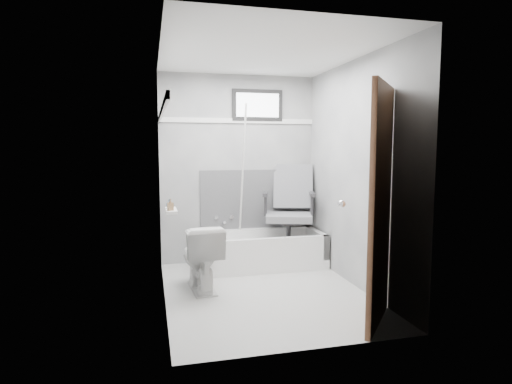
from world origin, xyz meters
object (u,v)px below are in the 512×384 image
object	(u,v)px
bathtub	(263,250)
toilet	(201,257)
soap_bottle_b	(170,203)
door	(430,210)
soap_bottle_a	(170,205)
office_chair	(289,210)

from	to	relation	value
bathtub	toilet	bearing A→B (deg)	-141.01
toilet	soap_bottle_b	size ratio (longest dim) A/B	7.91
toilet	door	size ratio (longest dim) A/B	0.35
bathtub	soap_bottle_a	world-z (taller)	soap_bottle_a
office_chair	door	bearing A→B (deg)	-62.51
soap_bottle_a	bathtub	bearing A→B (deg)	44.08
door	soap_bottle_a	size ratio (longest dim) A/B	18.59
soap_bottle_a	soap_bottle_b	xyz separation A→B (m)	(0.00, 0.14, -0.01)
toilet	soap_bottle_b	bearing A→B (deg)	38.60
bathtub	soap_bottle_b	xyz separation A→B (m)	(-1.17, -0.99, 0.75)
office_chair	soap_bottle_a	bearing A→B (deg)	-125.60
toilet	soap_bottle_a	bearing A→B (deg)	49.25
soap_bottle_a	soap_bottle_b	bearing A→B (deg)	90.00
bathtub	office_chair	distance (m)	0.59
door	soap_bottle_b	size ratio (longest dim) A/B	22.68
door	toilet	bearing A→B (deg)	136.43
office_chair	toilet	world-z (taller)	office_chair
toilet	bathtub	bearing A→B (deg)	-146.03
bathtub	soap_bottle_a	distance (m)	1.79
bathtub	soap_bottle_a	size ratio (longest dim) A/B	13.95
door	soap_bottle_a	world-z (taller)	door
soap_bottle_a	door	bearing A→B (deg)	-29.29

